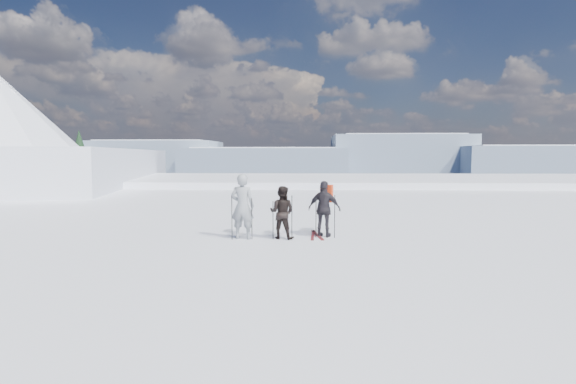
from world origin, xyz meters
The scene contains 9 objects.
lake_basin centered at (0.00, 30.00, -6.50)m, with size 820.00×820.00×71.62m.
far_mountain_range centered at (29.60, 454.78, -7.19)m, with size 770.00×110.00×53.00m.
near_ridge centered at (-26.66, 29.27, -3.49)m, with size 31.37×35.68×25.62m.
skier_grey centered at (-3.32, 2.95, 1.00)m, with size 0.73×0.48×2.00m, color gray.
skier_dark centered at (-2.12, 3.01, 0.81)m, with size 0.78×0.61×1.61m, color black.
skier_pack centered at (-0.81, 3.34, 0.88)m, with size 1.03×0.43×1.76m, color black.
backpack centered at (-0.74, 3.58, 2.03)m, with size 0.37×0.21×0.54m, color red.
ski_poles centered at (-2.07, 2.98, 0.64)m, with size 3.14×0.46×1.34m.
skis_loose centered at (-1.09, 3.58, 0.01)m, with size 0.40×1.70×0.03m.
Camera 1 is at (-1.47, -10.54, 2.59)m, focal length 28.00 mm.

